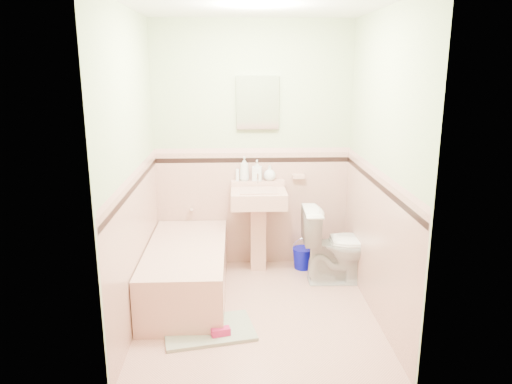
{
  "coord_description": "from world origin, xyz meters",
  "views": [
    {
      "loc": [
        -0.17,
        -3.85,
        2.07
      ],
      "look_at": [
        0.0,
        0.25,
        1.0
      ],
      "focal_mm": 34.52,
      "sensor_mm": 36.0,
      "label": 1
    }
  ],
  "objects_px": {
    "soap_bottle_mid": "(257,170)",
    "bucket": "(303,258)",
    "toilet": "(340,245)",
    "shoe": "(221,332)",
    "sink": "(258,231)",
    "soap_bottle_right": "(270,173)",
    "medicine_cabinet": "(258,103)",
    "bathtub": "(187,273)",
    "soap_bottle_left": "(244,169)"
  },
  "relations": [
    {
      "from": "medicine_cabinet",
      "to": "bucket",
      "type": "relative_size",
      "value": 2.38
    },
    {
      "from": "medicine_cabinet",
      "to": "toilet",
      "type": "relative_size",
      "value": 0.7
    },
    {
      "from": "soap_bottle_mid",
      "to": "bucket",
      "type": "distance_m",
      "value": 1.04
    },
    {
      "from": "medicine_cabinet",
      "to": "toilet",
      "type": "bearing_deg",
      "value": -31.73
    },
    {
      "from": "sink",
      "to": "toilet",
      "type": "bearing_deg",
      "value": -19.28
    },
    {
      "from": "shoe",
      "to": "bucket",
      "type": "bearing_deg",
      "value": 42.89
    },
    {
      "from": "bathtub",
      "to": "shoe",
      "type": "distance_m",
      "value": 0.84
    },
    {
      "from": "sink",
      "to": "soap_bottle_right",
      "type": "bearing_deg",
      "value": 55.71
    },
    {
      "from": "sink",
      "to": "soap_bottle_right",
      "type": "xyz_separation_m",
      "value": [
        0.12,
        0.18,
        0.57
      ]
    },
    {
      "from": "soap_bottle_mid",
      "to": "bathtub",
      "type": "bearing_deg",
      "value": -133.47
    },
    {
      "from": "bathtub",
      "to": "soap_bottle_right",
      "type": "bearing_deg",
      "value": 41.49
    },
    {
      "from": "toilet",
      "to": "medicine_cabinet",
      "type": "bearing_deg",
      "value": 58.95
    },
    {
      "from": "shoe",
      "to": "soap_bottle_mid",
      "type": "bearing_deg",
      "value": 61.21
    },
    {
      "from": "bucket",
      "to": "shoe",
      "type": "xyz_separation_m",
      "value": [
        -0.82,
        -1.33,
        -0.05
      ]
    },
    {
      "from": "sink",
      "to": "bathtub",
      "type": "bearing_deg",
      "value": -142.07
    },
    {
      "from": "soap_bottle_right",
      "to": "shoe",
      "type": "xyz_separation_m",
      "value": [
        -0.48,
        -1.46,
        -0.94
      ]
    },
    {
      "from": "soap_bottle_mid",
      "to": "sink",
      "type": "bearing_deg",
      "value": -87.76
    },
    {
      "from": "soap_bottle_mid",
      "to": "soap_bottle_left",
      "type": "bearing_deg",
      "value": 180.0
    },
    {
      "from": "medicine_cabinet",
      "to": "toilet",
      "type": "distance_m",
      "value": 1.61
    },
    {
      "from": "bucket",
      "to": "soap_bottle_left",
      "type": "bearing_deg",
      "value": 167.73
    },
    {
      "from": "soap_bottle_mid",
      "to": "shoe",
      "type": "relative_size",
      "value": 1.45
    },
    {
      "from": "sink",
      "to": "shoe",
      "type": "height_order",
      "value": "sink"
    },
    {
      "from": "soap_bottle_right",
      "to": "bucket",
      "type": "distance_m",
      "value": 0.96
    },
    {
      "from": "soap_bottle_left",
      "to": "soap_bottle_right",
      "type": "relative_size",
      "value": 1.59
    },
    {
      "from": "sink",
      "to": "bucket",
      "type": "bearing_deg",
      "value": 5.96
    },
    {
      "from": "bathtub",
      "to": "toilet",
      "type": "distance_m",
      "value": 1.49
    },
    {
      "from": "soap_bottle_right",
      "to": "bucket",
      "type": "xyz_separation_m",
      "value": [
        0.34,
        -0.13,
        -0.89
      ]
    },
    {
      "from": "bathtub",
      "to": "sink",
      "type": "distance_m",
      "value": 0.89
    },
    {
      "from": "bathtub",
      "to": "medicine_cabinet",
      "type": "bearing_deg",
      "value": 47.42
    },
    {
      "from": "bathtub",
      "to": "bucket",
      "type": "height_order",
      "value": "bathtub"
    },
    {
      "from": "bathtub",
      "to": "soap_bottle_left",
      "type": "height_order",
      "value": "soap_bottle_left"
    },
    {
      "from": "bathtub",
      "to": "soap_bottle_mid",
      "type": "distance_m",
      "value": 1.26
    },
    {
      "from": "bucket",
      "to": "medicine_cabinet",
      "type": "bearing_deg",
      "value": 160.97
    },
    {
      "from": "bathtub",
      "to": "medicine_cabinet",
      "type": "xyz_separation_m",
      "value": [
        0.68,
        0.74,
        1.47
      ]
    },
    {
      "from": "bathtub",
      "to": "soap_bottle_mid",
      "type": "xyz_separation_m",
      "value": [
        0.67,
        0.71,
        0.8
      ]
    },
    {
      "from": "toilet",
      "to": "shoe",
      "type": "bearing_deg",
      "value": 132.35
    },
    {
      "from": "sink",
      "to": "toilet",
      "type": "relative_size",
      "value": 1.15
    },
    {
      "from": "medicine_cabinet",
      "to": "soap_bottle_right",
      "type": "bearing_deg",
      "value": -13.73
    },
    {
      "from": "soap_bottle_mid",
      "to": "shoe",
      "type": "bearing_deg",
      "value": -103.31
    },
    {
      "from": "soap_bottle_left",
      "to": "bucket",
      "type": "xyz_separation_m",
      "value": [
        0.6,
        -0.13,
        -0.93
      ]
    },
    {
      "from": "bathtub",
      "to": "toilet",
      "type": "relative_size",
      "value": 2.0
    },
    {
      "from": "sink",
      "to": "shoe",
      "type": "distance_m",
      "value": 1.38
    },
    {
      "from": "toilet",
      "to": "bucket",
      "type": "xyz_separation_m",
      "value": [
        -0.31,
        0.32,
        -0.27
      ]
    },
    {
      "from": "sink",
      "to": "medicine_cabinet",
      "type": "xyz_separation_m",
      "value": [
        0.0,
        0.21,
        1.27
      ]
    },
    {
      "from": "sink",
      "to": "soap_bottle_right",
      "type": "relative_size",
      "value": 5.54
    },
    {
      "from": "shoe",
      "to": "medicine_cabinet",
      "type": "bearing_deg",
      "value": 61.21
    },
    {
      "from": "bucket",
      "to": "soap_bottle_mid",
      "type": "bearing_deg",
      "value": 164.54
    },
    {
      "from": "sink",
      "to": "soap_bottle_right",
      "type": "distance_m",
      "value": 0.61
    },
    {
      "from": "bathtub",
      "to": "shoe",
      "type": "height_order",
      "value": "bathtub"
    },
    {
      "from": "soap_bottle_mid",
      "to": "soap_bottle_right",
      "type": "height_order",
      "value": "soap_bottle_mid"
    }
  ]
}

